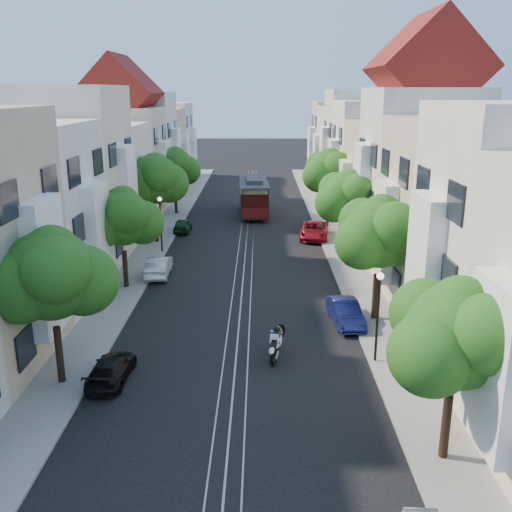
{
  "coord_description": "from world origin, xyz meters",
  "views": [
    {
      "loc": [
        1.08,
        -19.41,
        11.85
      ],
      "look_at": [
        0.86,
        13.64,
        2.2
      ],
      "focal_mm": 40.0,
      "sensor_mm": 36.0,
      "label": 1
    }
  ],
  "objects_px": {
    "tree_e_a": "(457,338)",
    "parked_car_w_far": "(183,225)",
    "parked_car_w_near": "(111,369)",
    "tree_e_d": "(330,172)",
    "parked_car_w_mid": "(159,266)",
    "tree_w_c": "(155,180)",
    "sportbike_rider": "(276,341)",
    "parked_car_e_mid": "(346,312)",
    "parked_car_e_far": "(314,230)",
    "cable_car": "(254,194)",
    "tree_e_c": "(348,198)",
    "lamp_east": "(379,304)",
    "tree_w_a": "(52,277)",
    "tree_w_b": "(123,219)",
    "tree_e_b": "(380,234)",
    "lamp_west": "(160,216)",
    "tree_w_d": "(175,168)"
  },
  "relations": [
    {
      "from": "tree_w_a",
      "to": "cable_car",
      "type": "relative_size",
      "value": 0.76
    },
    {
      "from": "tree_e_d",
      "to": "parked_car_e_far",
      "type": "xyz_separation_m",
      "value": [
        -1.66,
        -4.51,
        -4.19
      ]
    },
    {
      "from": "tree_e_a",
      "to": "lamp_west",
      "type": "height_order",
      "value": "tree_e_a"
    },
    {
      "from": "parked_car_w_mid",
      "to": "tree_w_c",
      "type": "bearing_deg",
      "value": -81.56
    },
    {
      "from": "tree_w_b",
      "to": "sportbike_rider",
      "type": "height_order",
      "value": "tree_w_b"
    },
    {
      "from": "tree_w_a",
      "to": "parked_car_w_near",
      "type": "bearing_deg",
      "value": 9.41
    },
    {
      "from": "parked_car_e_mid",
      "to": "parked_car_w_near",
      "type": "relative_size",
      "value": 1.04
    },
    {
      "from": "tree_e_c",
      "to": "tree_e_d",
      "type": "relative_size",
      "value": 0.95
    },
    {
      "from": "sportbike_rider",
      "to": "tree_e_b",
      "type": "bearing_deg",
      "value": 53.01
    },
    {
      "from": "tree_e_a",
      "to": "parked_car_w_far",
      "type": "relative_size",
      "value": 1.84
    },
    {
      "from": "tree_e_d",
      "to": "parked_car_w_far",
      "type": "height_order",
      "value": "tree_e_d"
    },
    {
      "from": "tree_e_b",
      "to": "tree_w_a",
      "type": "relative_size",
      "value": 1.0
    },
    {
      "from": "parked_car_w_far",
      "to": "parked_car_w_mid",
      "type": "bearing_deg",
      "value": 89.81
    },
    {
      "from": "tree_e_a",
      "to": "tree_w_c",
      "type": "distance_m",
      "value": 31.49
    },
    {
      "from": "lamp_east",
      "to": "parked_car_w_far",
      "type": "distance_m",
      "value": 27.41
    },
    {
      "from": "tree_e_a",
      "to": "parked_car_e_mid",
      "type": "xyz_separation_m",
      "value": [
        -1.66,
        11.5,
        -3.77
      ]
    },
    {
      "from": "tree_w_a",
      "to": "tree_w_b",
      "type": "xyz_separation_m",
      "value": [
        -0.0,
        12.0,
        -0.34
      ]
    },
    {
      "from": "cable_car",
      "to": "parked_car_w_near",
      "type": "relative_size",
      "value": 2.4
    },
    {
      "from": "parked_car_e_mid",
      "to": "parked_car_w_mid",
      "type": "height_order",
      "value": "parked_car_w_mid"
    },
    {
      "from": "tree_w_d",
      "to": "sportbike_rider",
      "type": "relative_size",
      "value": 2.9
    },
    {
      "from": "sportbike_rider",
      "to": "parked_car_e_mid",
      "type": "bearing_deg",
      "value": 60.16
    },
    {
      "from": "tree_w_a",
      "to": "parked_car_e_mid",
      "type": "height_order",
      "value": "tree_w_a"
    },
    {
      "from": "tree_w_d",
      "to": "parked_car_w_far",
      "type": "height_order",
      "value": "tree_w_d"
    },
    {
      "from": "tree_e_c",
      "to": "cable_car",
      "type": "relative_size",
      "value": 0.74
    },
    {
      "from": "tree_e_c",
      "to": "parked_car_e_mid",
      "type": "xyz_separation_m",
      "value": [
        -1.66,
        -11.5,
        -3.97
      ]
    },
    {
      "from": "tree_e_b",
      "to": "parked_car_w_far",
      "type": "xyz_separation_m",
      "value": [
        -12.86,
        19.61,
        -4.15
      ]
    },
    {
      "from": "parked_car_w_near",
      "to": "parked_car_w_far",
      "type": "distance_m",
      "value": 26.3
    },
    {
      "from": "parked_car_e_far",
      "to": "cable_car",
      "type": "bearing_deg",
      "value": 125.73
    },
    {
      "from": "tree_e_d",
      "to": "tree_w_c",
      "type": "bearing_deg",
      "value": -157.38
    },
    {
      "from": "tree_e_a",
      "to": "tree_w_b",
      "type": "xyz_separation_m",
      "value": [
        -14.4,
        17.0,
        0.0
      ]
    },
    {
      "from": "lamp_west",
      "to": "parked_car_w_far",
      "type": "relative_size",
      "value": 1.22
    },
    {
      "from": "tree_w_b",
      "to": "sportbike_rider",
      "type": "bearing_deg",
      "value": -46.71
    },
    {
      "from": "parked_car_e_mid",
      "to": "parked_car_w_near",
      "type": "distance_m",
      "value": 12.44
    },
    {
      "from": "lamp_west",
      "to": "cable_car",
      "type": "distance_m",
      "value": 15.66
    },
    {
      "from": "tree_e_b",
      "to": "tree_e_d",
      "type": "height_order",
      "value": "tree_e_d"
    },
    {
      "from": "parked_car_w_near",
      "to": "sportbike_rider",
      "type": "bearing_deg",
      "value": -160.96
    },
    {
      "from": "lamp_west",
      "to": "parked_car_e_far",
      "type": "height_order",
      "value": "lamp_west"
    },
    {
      "from": "parked_car_w_far",
      "to": "sportbike_rider",
      "type": "bearing_deg",
      "value": 106.95
    },
    {
      "from": "tree_w_c",
      "to": "parked_car_w_mid",
      "type": "distance_m",
      "value": 9.68
    },
    {
      "from": "parked_car_e_far",
      "to": "parked_car_w_mid",
      "type": "height_order",
      "value": "parked_car_e_far"
    },
    {
      "from": "lamp_west",
      "to": "tree_e_c",
      "type": "bearing_deg",
      "value": -8.49
    },
    {
      "from": "tree_w_a",
      "to": "parked_car_e_far",
      "type": "distance_m",
      "value": 27.9
    },
    {
      "from": "tree_e_c",
      "to": "parked_car_w_near",
      "type": "xyz_separation_m",
      "value": [
        -12.46,
        -17.68,
        -4.07
      ]
    },
    {
      "from": "tree_w_d",
      "to": "tree_e_c",
      "type": "bearing_deg",
      "value": -48.01
    },
    {
      "from": "tree_e_a",
      "to": "parked_car_w_near",
      "type": "distance_m",
      "value": 14.09
    },
    {
      "from": "parked_car_w_mid",
      "to": "sportbike_rider",
      "type": "bearing_deg",
      "value": 119.84
    },
    {
      "from": "tree_e_a",
      "to": "parked_car_w_near",
      "type": "xyz_separation_m",
      "value": [
        -12.46,
        5.32,
        -3.87
      ]
    },
    {
      "from": "parked_car_e_mid",
      "to": "parked_car_w_near",
      "type": "xyz_separation_m",
      "value": [
        -10.8,
        -6.18,
        -0.09
      ]
    },
    {
      "from": "tree_e_d",
      "to": "parked_car_e_mid",
      "type": "xyz_separation_m",
      "value": [
        -1.66,
        -22.5,
        -4.24
      ]
    },
    {
      "from": "cable_car",
      "to": "parked_car_e_mid",
      "type": "height_order",
      "value": "cable_car"
    }
  ]
}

